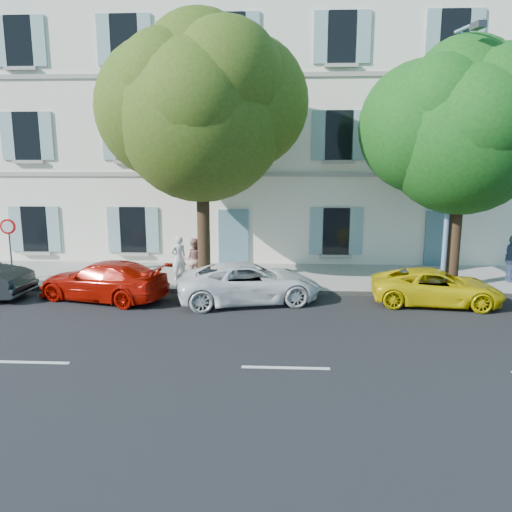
# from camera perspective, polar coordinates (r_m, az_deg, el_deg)

# --- Properties ---
(ground) EXTENTS (90.00, 90.00, 0.00)m
(ground) POSITION_cam_1_polar(r_m,az_deg,el_deg) (15.32, 3.31, -6.63)
(ground) COLOR black
(sidewalk) EXTENTS (36.00, 4.50, 0.15)m
(sidewalk) POSITION_cam_1_polar(r_m,az_deg,el_deg) (19.59, 3.25, -2.46)
(sidewalk) COLOR #A09E96
(sidewalk) RESTS_ON ground
(kerb) EXTENTS (36.00, 0.16, 0.16)m
(kerb) POSITION_cam_1_polar(r_m,az_deg,el_deg) (17.49, 3.28, -4.10)
(kerb) COLOR #9E998E
(kerb) RESTS_ON ground
(building) EXTENTS (28.00, 7.00, 12.00)m
(building) POSITION_cam_1_polar(r_m,az_deg,el_deg) (24.83, 3.36, 14.17)
(building) COLOR white
(building) RESTS_ON ground
(car_red_coupe) EXTENTS (4.79, 2.96, 1.30)m
(car_red_coupe) POSITION_cam_1_polar(r_m,az_deg,el_deg) (17.44, -17.07, -2.70)
(car_red_coupe) COLOR #AC0F04
(car_red_coupe) RESTS_ON ground
(car_white_coupe) EXTENTS (5.08, 3.22, 1.31)m
(car_white_coupe) POSITION_cam_1_polar(r_m,az_deg,el_deg) (16.39, -0.83, -3.05)
(car_white_coupe) COLOR white
(car_white_coupe) RESTS_ON ground
(car_yellow_supercar) EXTENTS (4.29, 2.32, 1.14)m
(car_yellow_supercar) POSITION_cam_1_polar(r_m,az_deg,el_deg) (17.18, 19.93, -3.35)
(car_yellow_supercar) COLOR yellow
(car_yellow_supercar) RESTS_ON ground
(tree_left) EXTENTS (5.93, 5.93, 9.19)m
(tree_left) POSITION_cam_1_polar(r_m,az_deg,el_deg) (18.12, -6.27, 15.48)
(tree_left) COLOR #3A2819
(tree_left) RESTS_ON sidewalk
(tree_right) EXTENTS (5.30, 5.30, 8.17)m
(tree_right) POSITION_cam_1_polar(r_m,az_deg,el_deg) (18.55, 22.51, 12.54)
(tree_right) COLOR #3A2819
(tree_right) RESTS_ON sidewalk
(road_sign) EXTENTS (0.55, 0.10, 2.39)m
(road_sign) POSITION_cam_1_polar(r_m,az_deg,el_deg) (19.95, -26.39, 1.91)
(road_sign) COLOR #383A3D
(road_sign) RESTS_ON sidewalk
(street_lamp) EXTENTS (0.43, 1.83, 8.53)m
(street_lamp) POSITION_cam_1_polar(r_m,az_deg,el_deg) (18.10, 21.66, 11.35)
(street_lamp) COLOR #7293BF
(street_lamp) RESTS_ON sidewalk
(pedestrian_a) EXTENTS (0.72, 0.67, 1.65)m
(pedestrian_a) POSITION_cam_1_polar(r_m,az_deg,el_deg) (18.98, -8.82, -0.23)
(pedestrian_a) COLOR silver
(pedestrian_a) RESTS_ON sidewalk
(pedestrian_b) EXTENTS (0.78, 0.61, 1.61)m
(pedestrian_b) POSITION_cam_1_polar(r_m,az_deg,el_deg) (18.75, -7.12, -0.39)
(pedestrian_b) COLOR tan
(pedestrian_b) RESTS_ON sidewalk
(pedestrian_c) EXTENTS (0.52, 1.06, 1.75)m
(pedestrian_c) POSITION_cam_1_polar(r_m,az_deg,el_deg) (20.68, 27.17, -0.27)
(pedestrian_c) COLOR #4D5F8E
(pedestrian_c) RESTS_ON sidewalk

